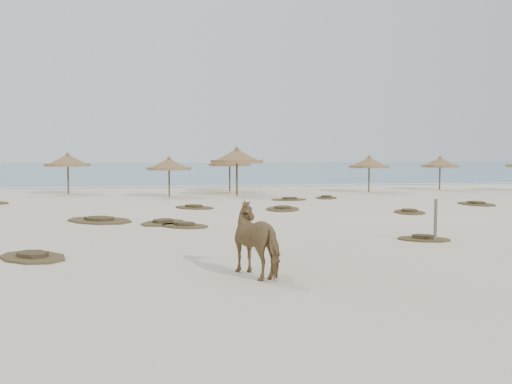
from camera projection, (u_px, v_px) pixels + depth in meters
ground at (246, 232)px, 19.10m from camera, size 160.00×160.00×0.00m
ocean at (171, 169)px, 92.69m from camera, size 200.00×100.00×0.01m
foam_line at (192, 186)px, 44.61m from camera, size 70.00×0.60×0.01m
palapa_1 at (68, 161)px, 36.46m from camera, size 2.98×2.98×2.72m
palapa_2 at (169, 165)px, 34.09m from camera, size 3.21×3.21×2.48m
palapa_3 at (237, 157)px, 35.10m from camera, size 3.69×3.69×3.08m
palapa_4 at (230, 161)px, 38.78m from camera, size 3.65×3.65×2.67m
palapa_5 at (369, 163)px, 37.92m from camera, size 3.16×3.16×2.52m
palapa_6 at (440, 163)px, 40.31m from camera, size 2.91×2.91×2.47m
horse at (260, 239)px, 12.33m from camera, size 1.53×2.05×1.58m
fence_post_near at (435, 221)px, 16.84m from camera, size 0.12×0.12×1.29m
scrub_1 at (99, 220)px, 22.07m from camera, size 3.51×3.62×0.16m
scrub_2 at (184, 225)px, 20.45m from camera, size 2.26×2.21×0.16m
scrub_3 at (283, 209)px, 26.52m from camera, size 2.13×2.73×0.16m
scrub_4 at (409, 212)px, 25.14m from camera, size 1.73×2.27×0.16m
scrub_5 at (476, 204)px, 29.07m from camera, size 1.67×2.48×0.16m
scrub_7 at (289, 199)px, 31.80m from camera, size 2.04×1.36×0.16m
scrub_9 at (163, 222)px, 21.33m from camera, size 2.30×2.51×0.16m
scrub_10 at (327, 197)px, 33.07m from camera, size 1.80×2.20×0.16m
scrub_11 at (33, 256)px, 14.34m from camera, size 2.43×2.54×0.16m
scrub_12 at (424, 238)px, 17.33m from camera, size 1.86×1.59×0.16m
scrub_13 at (194, 207)px, 27.23m from camera, size 2.49×2.57×0.16m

